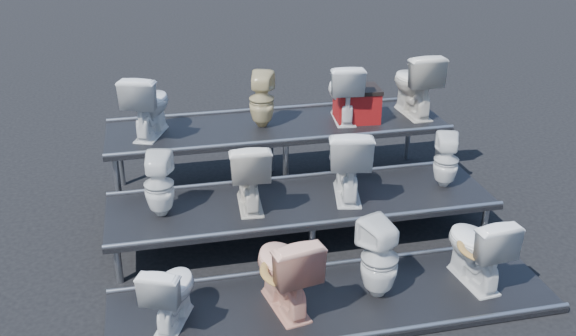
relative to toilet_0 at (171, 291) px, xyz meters
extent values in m
plane|color=black|center=(1.50, 1.30, -0.39)|extent=(80.00, 80.00, 0.00)
cube|color=black|center=(1.50, 0.00, -0.36)|extent=(4.20, 1.20, 0.06)
cube|color=black|center=(1.50, 1.30, -0.16)|extent=(4.20, 1.20, 0.46)
cube|color=black|center=(1.50, 2.60, 0.04)|extent=(4.20, 1.20, 0.86)
imported|color=white|center=(0.00, 0.00, 0.00)|extent=(0.59, 0.74, 0.66)
imported|color=#E49F85|center=(1.02, 0.00, 0.08)|extent=(0.60, 0.88, 0.82)
imported|color=white|center=(1.93, 0.00, 0.07)|extent=(0.46, 0.46, 0.79)
imported|color=white|center=(2.92, 0.00, 0.06)|extent=(0.51, 0.80, 0.78)
imported|color=white|center=(-0.02, 1.30, 0.42)|extent=(0.37, 0.37, 0.69)
imported|color=silver|center=(0.91, 1.30, 0.46)|extent=(0.48, 0.78, 0.77)
imported|color=white|center=(2.01, 1.30, 0.49)|extent=(0.62, 0.89, 0.83)
imported|color=white|center=(3.18, 1.30, 0.39)|extent=(0.36, 0.36, 0.63)
imported|color=white|center=(-0.06, 2.60, 0.86)|extent=(0.68, 0.86, 0.77)
imported|color=#CBBA83|center=(1.30, 2.60, 0.82)|extent=(0.40, 0.40, 0.69)
imported|color=white|center=(2.34, 2.60, 0.85)|extent=(0.51, 0.78, 0.75)
imported|color=silver|center=(3.29, 2.60, 0.89)|extent=(0.50, 0.84, 0.84)
cube|color=maroon|center=(2.51, 2.54, 0.66)|extent=(0.57, 0.47, 0.38)
camera|label=1|loc=(0.00, -4.77, 3.33)|focal=40.00mm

